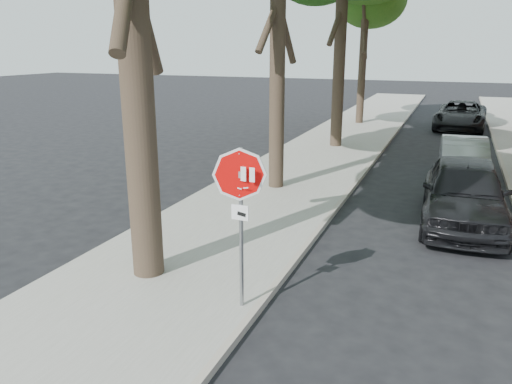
% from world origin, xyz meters
% --- Properties ---
extents(ground, '(120.00, 120.00, 0.00)m').
position_xyz_m(ground, '(0.00, 0.00, 0.00)').
color(ground, black).
rests_on(ground, ground).
extents(sidewalk_left, '(4.00, 55.00, 0.12)m').
position_xyz_m(sidewalk_left, '(-2.50, 12.00, 0.06)').
color(sidewalk_left, gray).
rests_on(sidewalk_left, ground).
extents(curb_left, '(0.12, 55.00, 0.13)m').
position_xyz_m(curb_left, '(-0.45, 12.00, 0.07)').
color(curb_left, '#9E9384').
rests_on(curb_left, ground).
extents(curb_right, '(0.12, 55.00, 0.13)m').
position_xyz_m(curb_right, '(3.95, 12.00, 0.07)').
color(curb_right, '#9E9384').
rests_on(curb_right, ground).
extents(stop_sign, '(0.76, 0.34, 2.61)m').
position_xyz_m(stop_sign, '(-0.70, -0.03, 1.95)').
color(stop_sign, gray).
rests_on(stop_sign, sidewalk_left).
extents(car_a, '(2.05, 4.77, 1.61)m').
position_xyz_m(car_a, '(2.60, 5.84, 0.80)').
color(car_a, black).
rests_on(car_a, ground).
extents(car_b, '(1.63, 4.09, 1.32)m').
position_xyz_m(car_b, '(2.60, 10.51, 0.66)').
color(car_b, '#95999C').
rests_on(car_b, ground).
extents(car_d, '(2.68, 5.33, 1.45)m').
position_xyz_m(car_d, '(2.46, 21.40, 0.72)').
color(car_d, black).
rests_on(car_d, ground).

